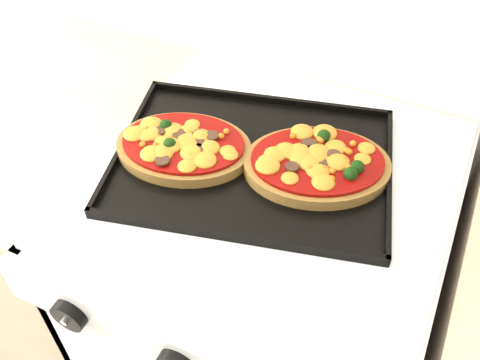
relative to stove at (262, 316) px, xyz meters
The scene contains 6 objects.
stove is the anchor object (origin of this frame).
control_panel 0.51m from the stove, 90.00° to the right, with size 0.60×0.02×0.09m, color silver.
knob_left 0.55m from the stove, 117.56° to the right, with size 0.06×0.06×0.02m, color black.
baking_tray 0.47m from the stove, 159.71° to the left, with size 0.46×0.34×0.02m, color black.
pizza_left 0.51m from the stove, behind, with size 0.23×0.17×0.03m, color olive, non-canonical shape.
pizza_right 0.49m from the stove, 30.29° to the left, with size 0.24×0.18×0.04m, color olive, non-canonical shape.
Camera 1 is at (0.20, 1.12, 1.55)m, focal length 40.00 mm.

